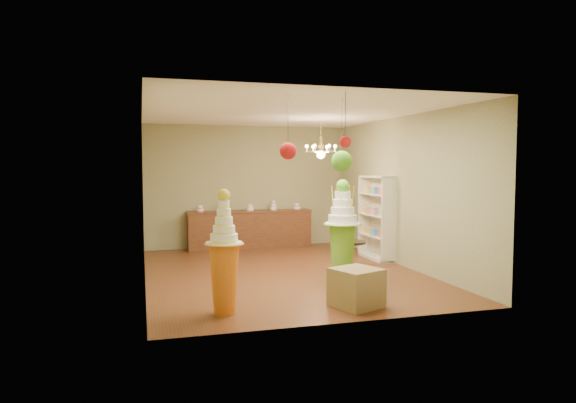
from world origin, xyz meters
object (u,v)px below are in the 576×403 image
object	(u,v)px
pedestal_orange	(224,267)
round_table	(349,256)
pedestal_green	(342,241)
sideboard	(250,229)

from	to	relation	value
pedestal_orange	round_table	world-z (taller)	pedestal_orange
pedestal_orange	round_table	distance (m)	2.69
pedestal_green	sideboard	distance (m)	4.39
round_table	pedestal_green	bearing A→B (deg)	-134.65
pedestal_orange	sideboard	xyz separation A→B (m)	(1.47, 5.38, -0.17)
pedestal_green	round_table	distance (m)	0.43
round_table	sideboard	bearing A→B (deg)	102.28
pedestal_orange	round_table	xyz separation A→B (m)	(2.37, 1.28, -0.18)
pedestal_green	sideboard	world-z (taller)	pedestal_green
pedestal_green	pedestal_orange	world-z (taller)	pedestal_green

